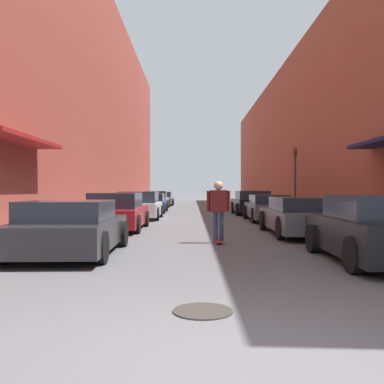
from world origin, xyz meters
name	(u,v)px	position (x,y,z in m)	size (l,w,h in m)	color
ground	(198,214)	(0.00, 20.78, 0.00)	(114.30, 114.30, 0.00)	#515154
curb_strip_left	(125,209)	(-4.99, 25.98, 0.06)	(1.80, 51.96, 0.12)	gray
curb_strip_right	(269,209)	(4.99, 25.98, 0.06)	(1.80, 51.96, 0.12)	gray
building_row_left	(83,104)	(-7.89, 25.97, 7.33)	(4.90, 51.96, 14.65)	brown
building_row_right	(311,137)	(7.89, 25.97, 5.08)	(4.90, 51.96, 10.16)	brown
parked_car_left_0	(69,228)	(-3.12, 5.84, 0.58)	(2.07, 4.12, 1.19)	#232326
parked_car_left_1	(115,212)	(-3.09, 11.50, 0.62)	(1.93, 4.28, 1.31)	maroon
parked_car_left_2	(138,206)	(-3.00, 17.11, 0.63)	(2.09, 4.02, 1.33)	silver
parked_car_left_3	(150,203)	(-2.96, 22.98, 0.57)	(1.86, 4.54, 1.17)	navy
parked_car_left_4	(155,200)	(-3.14, 28.71, 0.63)	(1.88, 4.12, 1.31)	#B7B7BC
parked_car_left_5	(160,199)	(-3.14, 34.40, 0.59)	(2.07, 4.40, 1.22)	gray
parked_car_right_0	(372,230)	(3.12, 4.86, 0.64)	(1.85, 3.99, 1.32)	black
parked_car_right_1	(299,216)	(2.98, 9.92, 0.59)	(2.04, 4.82, 1.18)	#515459
parked_car_right_2	(267,208)	(3.01, 15.87, 0.59)	(1.87, 4.63, 1.19)	#515459
parked_car_right_3	(250,203)	(2.99, 20.93, 0.66)	(2.09, 4.24, 1.35)	black
skateboarder	(217,205)	(0.26, 7.81, 1.01)	(0.63, 0.78, 1.65)	#B2231E
manhole_cover	(201,311)	(-0.32, 1.46, 0.01)	(0.70, 0.70, 0.02)	#332D28
traffic_light	(294,173)	(4.88, 18.50, 2.26)	(0.16, 0.22, 3.45)	#2D2D2D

